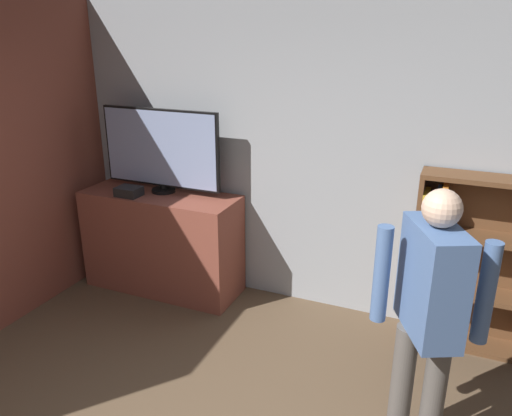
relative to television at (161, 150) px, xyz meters
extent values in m
cube|color=#9EA3A8|center=(1.44, 0.26, -0.01)|extent=(6.61, 0.06, 2.70)
cube|color=brown|center=(0.00, -0.07, -0.88)|extent=(1.49, 0.55, 0.96)
cylinder|color=black|center=(0.00, 0.00, -0.39)|extent=(0.22, 0.22, 0.03)
cylinder|color=black|center=(0.00, 0.00, -0.35)|extent=(0.06, 0.06, 0.05)
cube|color=black|center=(0.00, 0.00, 0.02)|extent=(1.18, 0.04, 0.71)
cube|color=#8C9EC6|center=(0.00, -0.02, 0.02)|extent=(1.14, 0.01, 0.68)
cube|color=black|center=(-0.22, -0.23, -0.36)|extent=(0.22, 0.17, 0.08)
cube|color=brown|center=(2.29, 0.07, -0.66)|extent=(0.04, 0.28, 1.40)
cube|color=brown|center=(2.73, 0.21, -0.66)|extent=(0.92, 0.01, 1.40)
cube|color=brown|center=(2.73, 0.07, -1.35)|extent=(0.85, 0.28, 0.04)
cube|color=brown|center=(2.73, 0.07, -0.90)|extent=(0.85, 0.28, 0.04)
cube|color=brown|center=(2.73, 0.07, -0.43)|extent=(0.85, 0.28, 0.04)
cube|color=brown|center=(2.73, 0.07, 0.02)|extent=(0.85, 0.28, 0.04)
cube|color=#99663D|center=(2.32, 0.04, -1.17)|extent=(0.04, 0.21, 0.35)
cube|color=orange|center=(2.37, 0.05, -1.15)|extent=(0.03, 0.24, 0.39)
cube|color=#2D569E|center=(2.42, 0.04, -1.19)|extent=(0.04, 0.22, 0.32)
cube|color=#99663D|center=(2.33, 0.06, -0.71)|extent=(0.04, 0.25, 0.34)
cube|color=#232328|center=(2.38, 0.04, -0.75)|extent=(0.04, 0.23, 0.25)
cube|color=gold|center=(2.42, 0.06, -0.71)|extent=(0.03, 0.25, 0.33)
cube|color=red|center=(2.46, 0.03, -0.68)|extent=(0.04, 0.20, 0.40)
cube|color=gold|center=(2.33, 0.05, -0.26)|extent=(0.04, 0.23, 0.30)
cube|color=#99663D|center=(2.37, 0.05, -0.27)|extent=(0.03, 0.23, 0.28)
cube|color=#2D569E|center=(2.41, 0.03, -0.24)|extent=(0.03, 0.20, 0.34)
cube|color=orange|center=(2.45, 0.05, -0.23)|extent=(0.04, 0.24, 0.37)
cylinder|color=#56514C|center=(2.39, -1.19, -0.95)|extent=(0.13, 0.13, 0.83)
cylinder|color=#56514C|center=(2.57, -1.19, -0.95)|extent=(0.13, 0.13, 0.83)
cube|color=#4C6B9E|center=(2.48, -1.19, -0.23)|extent=(0.41, 0.53, 0.62)
sphere|color=beige|center=(2.48, -1.19, 0.19)|extent=(0.20, 0.20, 0.20)
cylinder|color=#4C6B9E|center=(2.74, -1.19, -0.24)|extent=(0.09, 0.09, 0.57)
cylinder|color=#4C6B9E|center=(2.21, -1.19, -0.24)|extent=(0.09, 0.09, 0.57)
camera|label=1|loc=(2.54, -3.74, 1.04)|focal=35.00mm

